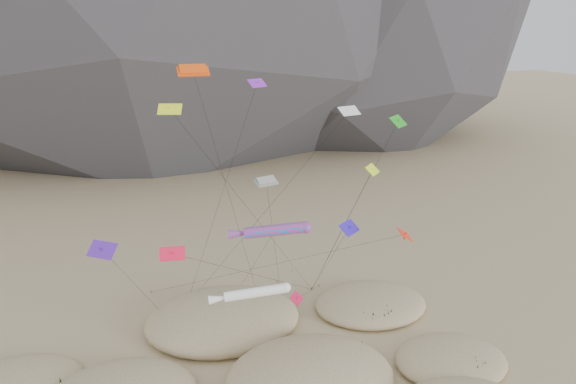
% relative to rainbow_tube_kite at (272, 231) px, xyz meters
% --- Properties ---
extents(kite_stakes, '(19.53, 6.37, 0.30)m').
position_rel_rainbow_tube_kite_xyz_m(kite_stakes, '(0.07, 10.89, -11.77)').
color(kite_stakes, '#3F2D1E').
rests_on(kite_stakes, ground).
extents(rainbow_tube_kite, '(7.76, 13.18, 12.81)m').
position_rel_rainbow_tube_kite_xyz_m(rainbow_tube_kite, '(0.00, 0.00, 0.00)').
color(rainbow_tube_kite, '#FF1A41').
rests_on(rainbow_tube_kite, ground).
extents(white_tube_kite, '(6.99, 19.73, 9.80)m').
position_rel_rainbow_tube_kite_xyz_m(white_tube_kite, '(-3.84, -6.36, -2.82)').
color(white_tube_kite, white).
rests_on(white_tube_kite, ground).
extents(orange_parafoil, '(9.34, 10.22, 27.42)m').
position_rel_rainbow_tube_kite_xyz_m(orange_parafoil, '(-6.35, 2.06, 14.69)').
color(orange_parafoil, '#DF440B').
rests_on(orange_parafoil, ground).
extents(multi_parafoil, '(5.09, 8.07, 16.67)m').
position_rel_rainbow_tube_kite_xyz_m(multi_parafoil, '(0.15, 2.14, 4.14)').
color(multi_parafoil, orange).
rests_on(multi_parafoil, ground).
extents(delta_kites, '(32.11, 22.26, 26.13)m').
position_rel_rainbow_tube_kite_xyz_m(delta_kites, '(1.50, -1.87, 4.51)').
color(delta_kites, purple).
rests_on(delta_kites, ground).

